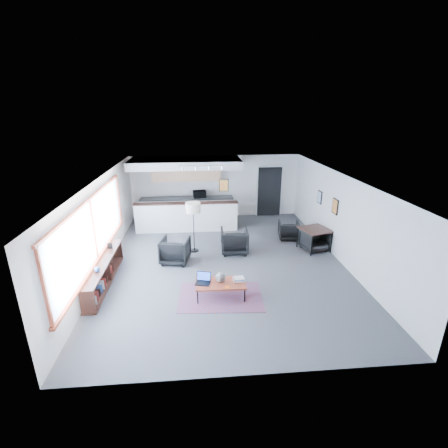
{
  "coord_description": "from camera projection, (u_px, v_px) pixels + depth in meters",
  "views": [
    {
      "loc": [
        -0.8,
        -8.9,
        4.42
      ],
      "look_at": [
        0.01,
        0.4,
        1.08
      ],
      "focal_mm": 26.0,
      "sensor_mm": 36.0,
      "label": 1
    }
  ],
  "objects": [
    {
      "name": "room",
      "position": [
        225.0,
        221.0,
        9.47
      ],
      "size": [
        7.02,
        9.02,
        2.62
      ],
      "color": "#48484B",
      "rests_on": "ground"
    },
    {
      "name": "window",
      "position": [
        93.0,
        231.0,
        8.29
      ],
      "size": [
        0.1,
        5.95,
        1.66
      ],
      "color": "#8CBFFF",
      "rests_on": "room"
    },
    {
      "name": "console",
      "position": [
        104.0,
        273.0,
        8.54
      ],
      "size": [
        0.35,
        3.0,
        0.8
      ],
      "color": "#331912",
      "rests_on": "floor"
    },
    {
      "name": "kitchenette",
      "position": [
        186.0,
        190.0,
        12.82
      ],
      "size": [
        4.2,
        1.96,
        2.6
      ],
      "color": "white",
      "rests_on": "floor"
    },
    {
      "name": "doorway",
      "position": [
        269.0,
        191.0,
        13.88
      ],
      "size": [
        1.1,
        0.12,
        2.15
      ],
      "color": "black",
      "rests_on": "room"
    },
    {
      "name": "track_light",
      "position": [
        202.0,
        167.0,
        11.07
      ],
      "size": [
        1.6,
        0.07,
        0.15
      ],
      "color": "silver",
      "rests_on": "room"
    },
    {
      "name": "wall_art_lower",
      "position": [
        335.0,
        206.0,
        10.04
      ],
      "size": [
        0.03,
        0.38,
        0.48
      ],
      "color": "black",
      "rests_on": "room"
    },
    {
      "name": "wall_art_upper",
      "position": [
        320.0,
        197.0,
        11.28
      ],
      "size": [
        0.03,
        0.34,
        0.44
      ],
      "color": "black",
      "rests_on": "room"
    },
    {
      "name": "kilim_rug",
      "position": [
        221.0,
        296.0,
        8.06
      ],
      "size": [
        2.14,
        1.53,
        0.01
      ],
      "rotation": [
        0.0,
        0.0,
        -0.07
      ],
      "color": "#5E3349",
      "rests_on": "floor"
    },
    {
      "name": "coffee_table",
      "position": [
        221.0,
        284.0,
        7.94
      ],
      "size": [
        1.23,
        0.68,
        0.4
      ],
      "rotation": [
        0.0,
        0.0,
        -0.02
      ],
      "color": "maroon",
      "rests_on": "floor"
    },
    {
      "name": "laptop",
      "position": [
        203.0,
        280.0,
        7.92
      ],
      "size": [
        0.41,
        0.37,
        0.25
      ],
      "rotation": [
        0.0,
        0.0,
        -0.26
      ],
      "color": "black",
      "rests_on": "coffee_table"
    },
    {
      "name": "ceramic_pot",
      "position": [
        221.0,
        277.0,
        7.91
      ],
      "size": [
        0.25,
        0.25,
        0.25
      ],
      "rotation": [
        0.0,
        0.0,
        -0.44
      ],
      "color": "gray",
      "rests_on": "coffee_table"
    },
    {
      "name": "book_stack",
      "position": [
        239.0,
        279.0,
        8.01
      ],
      "size": [
        0.31,
        0.26,
        0.09
      ],
      "rotation": [
        0.0,
        0.0,
        0.07
      ],
      "color": "silver",
      "rests_on": "coffee_table"
    },
    {
      "name": "coaster",
      "position": [
        227.0,
        287.0,
        7.72
      ],
      "size": [
        0.13,
        0.13,
        0.01
      ],
      "rotation": [
        0.0,
        0.0,
        -0.4
      ],
      "color": "#E5590C",
      "rests_on": "coffee_table"
    },
    {
      "name": "armchair_left",
      "position": [
        175.0,
        249.0,
        9.75
      ],
      "size": [
        0.95,
        0.91,
        0.84
      ],
      "primitive_type": "imported",
      "rotation": [
        0.0,
        0.0,
        2.94
      ],
      "color": "black",
      "rests_on": "floor"
    },
    {
      "name": "armchair_right",
      "position": [
        234.0,
        240.0,
        10.41
      ],
      "size": [
        0.87,
        0.82,
        0.87
      ],
      "primitive_type": "imported",
      "rotation": [
        0.0,
        0.0,
        3.1
      ],
      "color": "black",
      "rests_on": "floor"
    },
    {
      "name": "floor_lamp",
      "position": [
        193.0,
        209.0,
        10.16
      ],
      "size": [
        0.61,
        0.61,
        1.64
      ],
      "rotation": [
        0.0,
        0.0,
        -0.38
      ],
      "color": "black",
      "rests_on": "floor"
    },
    {
      "name": "dining_table",
      "position": [
        315.0,
        231.0,
        10.51
      ],
      "size": [
        1.08,
        1.08,
        0.73
      ],
      "rotation": [
        0.0,
        0.0,
        0.3
      ],
      "color": "#331912",
      "rests_on": "floor"
    },
    {
      "name": "dining_chair_near",
      "position": [
        315.0,
        241.0,
        10.6
      ],
      "size": [
        0.76,
        0.73,
        0.65
      ],
      "primitive_type": "imported",
      "rotation": [
        0.0,
        0.0,
        0.25
      ],
      "color": "black",
      "rests_on": "floor"
    },
    {
      "name": "dining_chair_far",
      "position": [
        289.0,
        231.0,
        11.54
      ],
      "size": [
        0.66,
        0.63,
        0.6
      ],
      "primitive_type": "imported",
      "rotation": [
        0.0,
        0.0,
        3.0
      ],
      "color": "black",
      "rests_on": "floor"
    },
    {
      "name": "microwave",
      "position": [
        199.0,
        193.0,
        13.37
      ],
      "size": [
        0.54,
        0.34,
        0.35
      ],
      "primitive_type": "imported",
      "rotation": [
        0.0,
        0.0,
        0.12
      ],
      "color": "black",
      "rests_on": "kitchenette"
    }
  ]
}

